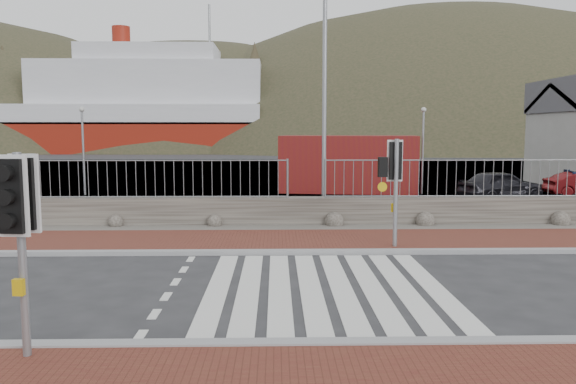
{
  "coord_description": "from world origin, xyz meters",
  "views": [
    {
      "loc": [
        -0.96,
        -10.62,
        3.07
      ],
      "look_at": [
        -0.67,
        3.0,
        1.55
      ],
      "focal_mm": 35.0,
      "sensor_mm": 36.0,
      "label": 1
    }
  ],
  "objects_px": {
    "ferry": "(104,113)",
    "car_a": "(501,185)",
    "traffic_signal_near": "(20,212)",
    "traffic_signal_far": "(395,170)",
    "shipping_container": "(348,164)",
    "streetlight": "(329,82)"
  },
  "relations": [
    {
      "from": "ferry",
      "to": "traffic_signal_far",
      "type": "distance_m",
      "value": 69.76
    },
    {
      "from": "car_a",
      "to": "traffic_signal_near",
      "type": "bearing_deg",
      "value": 124.31
    },
    {
      "from": "ferry",
      "to": "car_a",
      "type": "height_order",
      "value": "ferry"
    },
    {
      "from": "shipping_container",
      "to": "streetlight",
      "type": "bearing_deg",
      "value": -92.72
    },
    {
      "from": "streetlight",
      "to": "car_a",
      "type": "height_order",
      "value": "streetlight"
    },
    {
      "from": "ferry",
      "to": "traffic_signal_near",
      "type": "bearing_deg",
      "value": -74.05
    },
    {
      "from": "ferry",
      "to": "car_a",
      "type": "distance_m",
      "value": 63.89
    },
    {
      "from": "streetlight",
      "to": "car_a",
      "type": "bearing_deg",
      "value": 43.65
    },
    {
      "from": "traffic_signal_far",
      "to": "car_a",
      "type": "relative_size",
      "value": 0.75
    },
    {
      "from": "traffic_signal_near",
      "to": "car_a",
      "type": "height_order",
      "value": "traffic_signal_near"
    },
    {
      "from": "traffic_signal_near",
      "to": "shipping_container",
      "type": "xyz_separation_m",
      "value": [
        6.91,
        20.52,
        -0.62
      ]
    },
    {
      "from": "traffic_signal_near",
      "to": "traffic_signal_far",
      "type": "bearing_deg",
      "value": 53.18
    },
    {
      "from": "streetlight",
      "to": "shipping_container",
      "type": "distance_m",
      "value": 9.81
    },
    {
      "from": "streetlight",
      "to": "shipping_container",
      "type": "relative_size",
      "value": 1.23
    },
    {
      "from": "ferry",
      "to": "car_a",
      "type": "relative_size",
      "value": 13.19
    },
    {
      "from": "traffic_signal_near",
      "to": "shipping_container",
      "type": "height_order",
      "value": "traffic_signal_near"
    },
    {
      "from": "traffic_signal_far",
      "to": "streetlight",
      "type": "distance_m",
      "value": 5.37
    },
    {
      "from": "traffic_signal_near",
      "to": "ferry",
      "type": "bearing_deg",
      "value": 111.66
    },
    {
      "from": "traffic_signal_near",
      "to": "shipping_container",
      "type": "distance_m",
      "value": 21.66
    },
    {
      "from": "ferry",
      "to": "traffic_signal_far",
      "type": "xyz_separation_m",
      "value": [
        26.71,
        -64.36,
        -3.31
      ]
    },
    {
      "from": "ferry",
      "to": "shipping_container",
      "type": "relative_size",
      "value": 7.51
    },
    {
      "from": "ferry",
      "to": "traffic_signal_near",
      "type": "distance_m",
      "value": 74.2
    }
  ]
}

